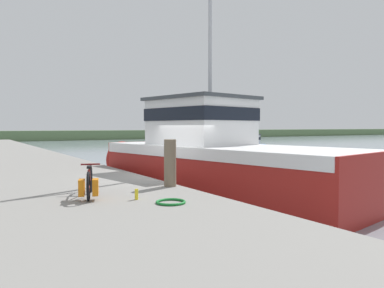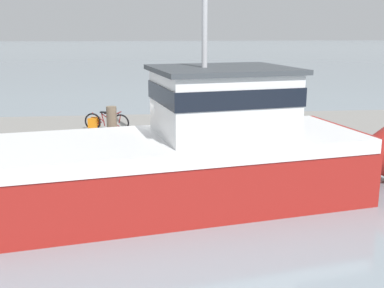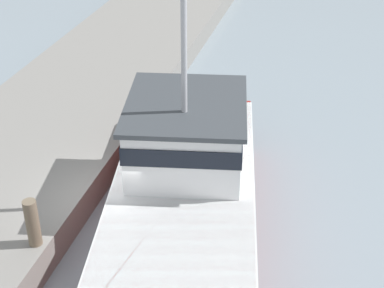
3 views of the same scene
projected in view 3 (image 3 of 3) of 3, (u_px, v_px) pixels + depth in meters
ground_plane at (113, 225)px, 15.87m from camera, size 320.00×320.00×0.00m
fishing_boat_main at (184, 191)px, 14.88m from camera, size 5.20×11.88×10.42m
mooring_post at (33, 223)px, 13.53m from camera, size 0.32×0.32×1.22m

